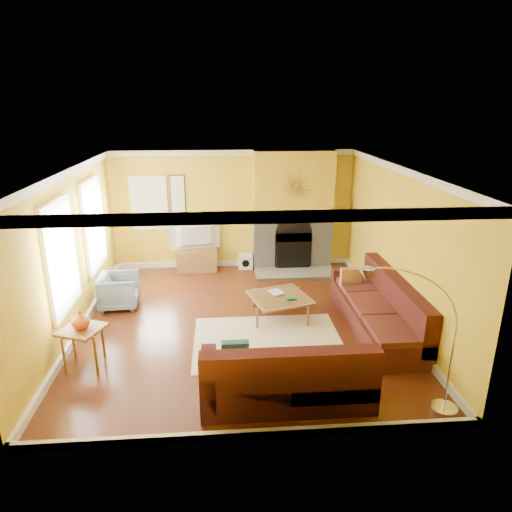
{
  "coord_description": "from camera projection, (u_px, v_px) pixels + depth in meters",
  "views": [
    {
      "loc": [
        -0.29,
        -7.28,
        3.71
      ],
      "look_at": [
        0.31,
        0.4,
        1.09
      ],
      "focal_mm": 32.0,
      "sensor_mm": 36.0,
      "label": 1
    }
  ],
  "objects": [
    {
      "name": "hearth",
      "position": [
        295.0,
        273.0,
        10.31
      ],
      "size": [
        1.8,
        0.7,
        0.06
      ],
      "primitive_type": "cube",
      "color": "gray",
      "rests_on": "floor"
    },
    {
      "name": "wall_front",
      "position": [
        252.0,
        337.0,
        4.82
      ],
      "size": [
        5.5,
        0.02,
        2.7
      ],
      "primitive_type": "cube",
      "color": "gold",
      "rests_on": "ground"
    },
    {
      "name": "coffee_table",
      "position": [
        279.0,
        306.0,
        8.27
      ],
      "size": [
        1.22,
        1.22,
        0.39
      ],
      "primitive_type": null,
      "rotation": [
        0.0,
        0.0,
        0.29
      ],
      "color": "white",
      "rests_on": "floor"
    },
    {
      "name": "window_left_near",
      "position": [
        93.0,
        225.0,
        8.63
      ],
      "size": [
        0.06,
        1.22,
        1.72
      ],
      "primitive_type": "cube",
      "color": "white",
      "rests_on": "wall_left"
    },
    {
      "name": "subwoofer",
      "position": [
        245.0,
        261.0,
        10.69
      ],
      "size": [
        0.32,
        0.32,
        0.32
      ],
      "primitive_type": "cube",
      "color": "white",
      "rests_on": "floor"
    },
    {
      "name": "crown_molding",
      "position": [
        238.0,
        173.0,
        7.24
      ],
      "size": [
        5.5,
        6.0,
        0.12
      ],
      "primitive_type": null,
      "color": "white",
      "rests_on": "ceiling"
    },
    {
      "name": "wall_art",
      "position": [
        178.0,
        200.0,
        10.29
      ],
      "size": [
        0.34,
        0.04,
        1.14
      ],
      "primitive_type": "cube",
      "color": "white",
      "rests_on": "wall_back"
    },
    {
      "name": "arc_lamp",
      "position": [
        412.0,
        344.0,
        5.42
      ],
      "size": [
        1.26,
        0.36,
        1.95
      ],
      "primitive_type": null,
      "color": "silver",
      "rests_on": "floor"
    },
    {
      "name": "tv",
      "position": [
        196.0,
        236.0,
        10.3
      ],
      "size": [
        1.14,
        0.39,
        0.65
      ],
      "primitive_type": "imported",
      "rotation": [
        0.0,
        0.0,
        3.36
      ],
      "color": "black",
      "rests_on": "media_console"
    },
    {
      "name": "floor",
      "position": [
        240.0,
        322.0,
        8.09
      ],
      "size": [
        5.5,
        6.0,
        0.02
      ],
      "primitive_type": "cube",
      "color": "#602B14",
      "rests_on": "ground"
    },
    {
      "name": "mantel",
      "position": [
        294.0,
        217.0,
        10.21
      ],
      "size": [
        1.92,
        0.22,
        0.08
      ],
      "primitive_type": "cube",
      "color": "white",
      "rests_on": "fireplace"
    },
    {
      "name": "sectional_sofa",
      "position": [
        310.0,
        318.0,
        7.23
      ],
      "size": [
        3.35,
        3.7,
        0.9
      ],
      "primitive_type": null,
      "color": "#471916",
      "rests_on": "floor"
    },
    {
      "name": "side_table",
      "position": [
        84.0,
        347.0,
        6.68
      ],
      "size": [
        0.71,
        0.71,
        0.6
      ],
      "primitive_type": null,
      "rotation": [
        0.0,
        0.0,
        -0.38
      ],
      "color": "olive",
      "rests_on": "floor"
    },
    {
      "name": "rug",
      "position": [
        268.0,
        341.0,
        7.43
      ],
      "size": [
        2.4,
        1.8,
        0.02
      ],
      "primitive_type": "cube",
      "color": "beige",
      "rests_on": "floor"
    },
    {
      "name": "fireplace",
      "position": [
        293.0,
        211.0,
        10.4
      ],
      "size": [
        1.8,
        0.4,
        2.7
      ],
      "primitive_type": null,
      "color": "gray",
      "rests_on": "floor"
    },
    {
      "name": "ceiling",
      "position": [
        238.0,
        168.0,
        7.22
      ],
      "size": [
        5.5,
        6.0,
        0.02
      ],
      "primitive_type": "cube",
      "color": "white",
      "rests_on": "ground"
    },
    {
      "name": "window_left_far",
      "position": [
        60.0,
        257.0,
        6.84
      ],
      "size": [
        0.06,
        1.22,
        1.72
      ],
      "primitive_type": "cube",
      "color": "white",
      "rests_on": "wall_left"
    },
    {
      "name": "window_back",
      "position": [
        149.0,
        203.0,
        10.25
      ],
      "size": [
        0.82,
        0.06,
        1.22
      ],
      "primitive_type": "cube",
      "color": "white",
      "rests_on": "wall_back"
    },
    {
      "name": "book",
      "position": [
        271.0,
        293.0,
        8.28
      ],
      "size": [
        0.33,
        0.36,
        0.03
      ],
      "primitive_type": "imported",
      "rotation": [
        0.0,
        0.0,
        0.43
      ],
      "color": "white",
      "rests_on": "coffee_table"
    },
    {
      "name": "sunburst",
      "position": [
        295.0,
        186.0,
        9.99
      ],
      "size": [
        0.7,
        0.04,
        0.7
      ],
      "primitive_type": null,
      "color": "olive",
      "rests_on": "fireplace"
    },
    {
      "name": "vase",
      "position": [
        80.0,
        320.0,
        6.54
      ],
      "size": [
        0.3,
        0.3,
        0.28
      ],
      "primitive_type": "imported",
      "rotation": [
        0.0,
        0.0,
        -0.15
      ],
      "color": "#D8591E",
      "rests_on": "side_table"
    },
    {
      "name": "wall_left",
      "position": [
        71.0,
        254.0,
        7.45
      ],
      "size": [
        0.02,
        6.0,
        2.7
      ],
      "primitive_type": "cube",
      "color": "gold",
      "rests_on": "ground"
    },
    {
      "name": "media_console",
      "position": [
        197.0,
        260.0,
        10.48
      ],
      "size": [
        0.91,
        0.41,
        0.5
      ],
      "primitive_type": "cube",
      "color": "olive",
      "rests_on": "floor"
    },
    {
      "name": "wall_back",
      "position": [
        234.0,
        210.0,
        10.5
      ],
      "size": [
        5.5,
        0.02,
        2.7
      ],
      "primitive_type": "cube",
      "color": "gold",
      "rests_on": "ground"
    },
    {
      "name": "wall_right",
      "position": [
        399.0,
        246.0,
        7.86
      ],
      "size": [
        0.02,
        6.0,
        2.7
      ],
      "primitive_type": "cube",
      "color": "gold",
      "rests_on": "ground"
    },
    {
      "name": "baseboard",
      "position": [
        240.0,
        319.0,
        8.07
      ],
      "size": [
        5.5,
        6.0,
        0.12
      ],
      "primitive_type": null,
      "color": "white",
      "rests_on": "floor"
    },
    {
      "name": "armchair",
      "position": [
        119.0,
        291.0,
        8.59
      ],
      "size": [
        0.75,
        0.73,
        0.65
      ],
      "primitive_type": "imported",
      "rotation": [
        0.0,
        0.0,
        1.62
      ],
      "color": "slate",
      "rests_on": "floor"
    }
  ]
}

